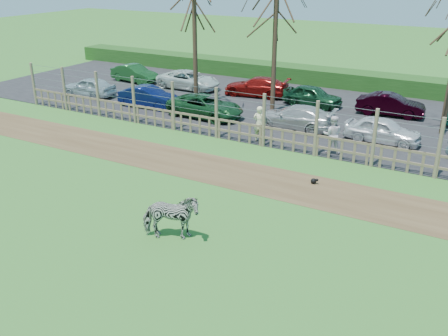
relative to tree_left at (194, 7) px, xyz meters
The scene contains 21 objects.
ground 15.17m from the tree_left, 62.53° to the right, with size 120.00×120.00×0.00m, color #4F9A48.
dirt_strip 11.74m from the tree_left, 50.91° to the right, with size 34.00×2.80×0.01m, color brown.
asphalt 8.81m from the tree_left, 17.10° to the left, with size 44.00×13.00×0.04m, color #232326.
hedge 12.20m from the tree_left, 54.16° to the left, with size 46.00×2.00×1.10m, color #1E4716.
fence 9.25m from the tree_left, 34.70° to the right, with size 30.16×0.16×2.50m.
tree_left is the anchor object (origin of this frame).
tree_mid 4.67m from the tree_left, 12.53° to the left, with size 4.80×4.80×6.83m.
zebra 16.22m from the tree_left, 60.64° to the right, with size 0.82×1.79×1.51m, color gray.
visitor_a 8.69m from the tree_left, 33.67° to the right, with size 0.63×0.41×1.72m, color beige.
visitor_b 11.35m from the tree_left, 22.23° to the right, with size 0.84×0.65×1.72m, color silver.
crow 13.60m from the tree_left, 36.38° to the right, with size 0.30×0.22×0.24m.
car_0 8.74m from the tree_left, 168.04° to the right, with size 1.42×3.52×1.20m, color silver.
car_1 5.69m from the tree_left, 141.38° to the right, with size 1.27×3.64×1.20m, color #0A164A.
car_2 5.58m from the tree_left, 46.40° to the right, with size 1.99×4.32×1.20m, color #1A4C25.
car_3 8.54m from the tree_left, 11.47° to the right, with size 1.68×4.13×1.20m, color #BDB9B8.
car_4 12.32m from the tree_left, ahead, with size 1.42×3.52×1.20m, color white.
car_7 9.22m from the tree_left, 156.39° to the left, with size 1.27×3.64×1.20m, color #1C5021.
car_8 6.49m from the tree_left, 129.18° to the left, with size 1.99×4.32×1.20m, color silver.
car_9 6.58m from the tree_left, 59.65° to the left, with size 1.68×4.13×1.20m, color maroon.
car_10 8.49m from the tree_left, 28.02° to the left, with size 1.42×3.52×1.20m, color #184627.
car_11 12.14m from the tree_left, 18.08° to the left, with size 1.27×3.64×1.20m, color black.
Camera 1 is at (9.08, -11.92, 7.96)m, focal length 40.00 mm.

